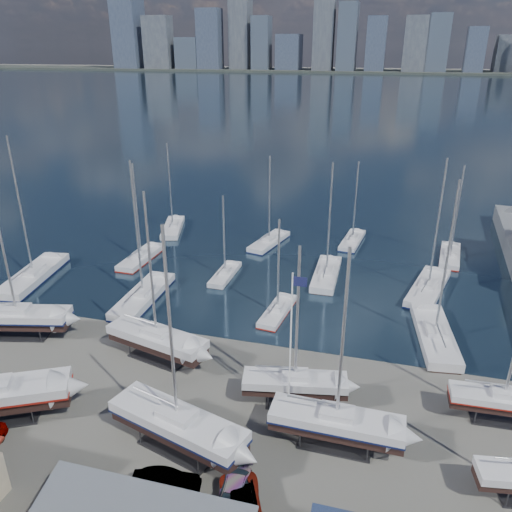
% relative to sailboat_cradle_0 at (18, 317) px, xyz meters
% --- Properties ---
extents(ground, '(1400.00, 1400.00, 0.00)m').
position_rel_sailboat_cradle_0_xyz_m(ground, '(23.48, -5.13, -2.12)').
color(ground, '#605E59').
rests_on(ground, ground).
extents(water, '(1400.00, 600.00, 0.40)m').
position_rel_sailboat_cradle_0_xyz_m(water, '(23.48, 304.87, -2.27)').
color(water, '#1B283E').
rests_on(water, ground).
extents(far_shore, '(1400.00, 80.00, 2.20)m').
position_rel_sailboat_cradle_0_xyz_m(far_shore, '(23.48, 564.87, -1.02)').
color(far_shore, '#2D332D').
rests_on(far_shore, ground).
extents(skyline, '(639.14, 43.80, 107.69)m').
position_rel_sailboat_cradle_0_xyz_m(skyline, '(15.65, 558.63, 36.97)').
color(skyline, '#475166').
rests_on(skyline, far_shore).
extents(sailboat_cradle_0, '(10.89, 5.27, 16.89)m').
position_rel_sailboat_cradle_0_xyz_m(sailboat_cradle_0, '(0.00, 0.00, 0.00)').
color(sailboat_cradle_0, '#2D2D33').
rests_on(sailboat_cradle_0, ground).
extents(sailboat_cradle_2, '(10.44, 5.15, 16.39)m').
position_rel_sailboat_cradle_0_xyz_m(sailboat_cradle_2, '(15.40, -0.03, -0.02)').
color(sailboat_cradle_2, '#2D2D33').
rests_on(sailboat_cradle_2, ground).
extents(sailboat_cradle_3, '(11.34, 5.98, 17.52)m').
position_rel_sailboat_cradle_0_xyz_m(sailboat_cradle_3, '(21.89, -10.20, 0.03)').
color(sailboat_cradle_3, '#2D2D33').
rests_on(sailboat_cradle_3, ground).
extents(sailboat_cradle_4, '(8.83, 3.90, 14.09)m').
position_rel_sailboat_cradle_0_xyz_m(sailboat_cradle_4, '(29.16, -3.01, -0.14)').
color(sailboat_cradle_4, '#2D2D33').
rests_on(sailboat_cradle_4, ground).
extents(sailboat_cradle_5, '(9.89, 2.94, 15.92)m').
position_rel_sailboat_cradle_0_xyz_m(sailboat_cradle_5, '(32.98, -6.91, -0.05)').
color(sailboat_cradle_5, '#2D2D33').
rests_on(sailboat_cradle_5, ground).
extents(sailboat_cradle_6, '(8.16, 2.56, 13.29)m').
position_rel_sailboat_cradle_0_xyz_m(sailboat_cradle_6, '(45.31, -0.90, -0.18)').
color(sailboat_cradle_6, '#2D2D33').
rests_on(sailboat_cradle_6, ground).
extents(sailboat_moored_0, '(5.36, 13.06, 18.96)m').
position_rel_sailboat_cradle_0_xyz_m(sailboat_moored_0, '(-7.38, 11.68, -1.80)').
color(sailboat_moored_0, black).
rests_on(sailboat_moored_0, water).
extents(sailboat_moored_1, '(2.95, 9.58, 14.20)m').
position_rel_sailboat_cradle_0_xyz_m(sailboat_moored_1, '(2.92, 20.96, -1.81)').
color(sailboat_moored_1, black).
rests_on(sailboat_moored_1, water).
extents(sailboat_moored_2, '(5.30, 10.03, 14.59)m').
position_rel_sailboat_cradle_0_xyz_m(sailboat_moored_2, '(2.21, 33.28, -1.79)').
color(sailboat_moored_2, black).
rests_on(sailboat_moored_2, water).
extents(sailboat_moored_3, '(3.42, 11.58, 17.23)m').
position_rel_sailboat_cradle_0_xyz_m(sailboat_moored_3, '(8.61, 10.30, -1.81)').
color(sailboat_moored_3, black).
rests_on(sailboat_moored_3, water).
extents(sailboat_moored_4, '(2.25, 7.56, 11.35)m').
position_rel_sailboat_cradle_0_xyz_m(sailboat_moored_4, '(15.86, 18.78, -1.79)').
color(sailboat_moored_4, black).
rests_on(sailboat_moored_4, water).
extents(sailboat_moored_5, '(4.75, 9.66, 13.92)m').
position_rel_sailboat_cradle_0_xyz_m(sailboat_moored_5, '(18.63, 31.34, -1.81)').
color(sailboat_moored_5, black).
rests_on(sailboat_moored_5, water).
extents(sailboat_moored_6, '(3.04, 7.97, 11.62)m').
position_rel_sailboat_cradle_0_xyz_m(sailboat_moored_6, '(24.53, 11.12, -1.81)').
color(sailboat_moored_6, black).
rests_on(sailboat_moored_6, water).
extents(sailboat_moored_7, '(3.02, 10.37, 15.60)m').
position_rel_sailboat_cradle_0_xyz_m(sailboat_moored_7, '(28.46, 21.98, -1.79)').
color(sailboat_moored_7, black).
rests_on(sailboat_moored_7, water).
extents(sailboat_moored_8, '(3.47, 8.89, 12.95)m').
position_rel_sailboat_cradle_0_xyz_m(sailboat_moored_8, '(30.63, 35.17, -1.81)').
color(sailboat_moored_8, black).
rests_on(sailboat_moored_8, water).
extents(sailboat_moored_9, '(4.56, 11.81, 17.39)m').
position_rel_sailboat_cradle_0_xyz_m(sailboat_moored_9, '(41.01, 10.16, -1.79)').
color(sailboat_moored_9, black).
rests_on(sailboat_moored_9, water).
extents(sailboat_moored_10, '(6.01, 11.84, 17.05)m').
position_rel_sailboat_cradle_0_xyz_m(sailboat_moored_10, '(40.87, 21.11, -1.81)').
color(sailboat_moored_10, black).
rests_on(sailboat_moored_10, water).
extents(sailboat_moored_11, '(3.59, 9.45, 13.78)m').
position_rel_sailboat_cradle_0_xyz_m(sailboat_moored_11, '(44.32, 32.71, -1.81)').
color(sailboat_moored_11, black).
rests_on(sailboat_moored_11, water).
extents(car_b, '(4.83, 2.53, 1.52)m').
position_rel_sailboat_cradle_0_xyz_m(car_b, '(22.63, -14.18, -1.36)').
color(car_b, gray).
rests_on(car_b, ground).
extents(car_c, '(4.49, 6.06, 1.53)m').
position_rel_sailboat_cradle_0_xyz_m(car_c, '(28.09, -14.71, -1.35)').
color(car_c, gray).
rests_on(car_c, ground).
extents(car_d, '(2.67, 5.41, 1.51)m').
position_rel_sailboat_cradle_0_xyz_m(car_d, '(27.32, -14.08, -1.36)').
color(car_d, gray).
rests_on(car_d, ground).
extents(flagpole, '(1.11, 0.12, 12.63)m').
position_rel_sailboat_cradle_0_xyz_m(flagpole, '(29.07, -4.59, 5.20)').
color(flagpole, white).
rests_on(flagpole, ground).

